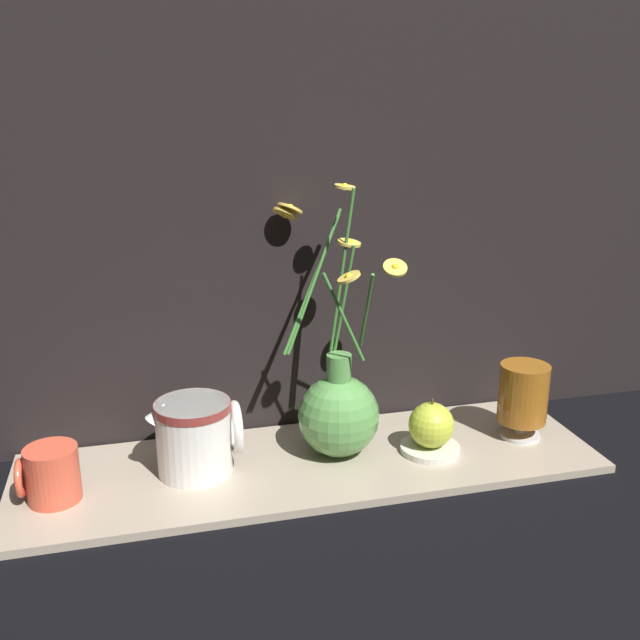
{
  "coord_description": "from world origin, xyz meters",
  "views": [
    {
      "loc": [
        -0.23,
        -0.94,
        0.53
      ],
      "look_at": [
        0.01,
        0.0,
        0.23
      ],
      "focal_mm": 40.0,
      "sensor_mm": 36.0,
      "label": 1
    }
  ],
  "objects_px": {
    "yellow_mug": "(51,474)",
    "ceramic_pitcher": "(196,434)",
    "vase_with_flowers": "(338,409)",
    "orange_fruit": "(431,425)",
    "tea_glass": "(523,395)"
  },
  "relations": [
    {
      "from": "yellow_mug",
      "to": "ceramic_pitcher",
      "type": "xyz_separation_m",
      "value": [
        0.2,
        0.03,
        0.02
      ]
    },
    {
      "from": "vase_with_flowers",
      "to": "orange_fruit",
      "type": "xyz_separation_m",
      "value": [
        0.14,
        -0.03,
        -0.03
      ]
    },
    {
      "from": "ceramic_pitcher",
      "to": "orange_fruit",
      "type": "height_order",
      "value": "ceramic_pitcher"
    },
    {
      "from": "vase_with_flowers",
      "to": "ceramic_pitcher",
      "type": "bearing_deg",
      "value": -178.85
    },
    {
      "from": "tea_glass",
      "to": "ceramic_pitcher",
      "type": "bearing_deg",
      "value": 178.29
    },
    {
      "from": "yellow_mug",
      "to": "orange_fruit",
      "type": "relative_size",
      "value": 1.04
    },
    {
      "from": "yellow_mug",
      "to": "ceramic_pitcher",
      "type": "distance_m",
      "value": 0.2
    },
    {
      "from": "vase_with_flowers",
      "to": "orange_fruit",
      "type": "relative_size",
      "value": 5.23
    },
    {
      "from": "ceramic_pitcher",
      "to": "tea_glass",
      "type": "distance_m",
      "value": 0.52
    },
    {
      "from": "vase_with_flowers",
      "to": "orange_fruit",
      "type": "height_order",
      "value": "vase_with_flowers"
    },
    {
      "from": "vase_with_flowers",
      "to": "ceramic_pitcher",
      "type": "xyz_separation_m",
      "value": [
        -0.22,
        -0.0,
        -0.01
      ]
    },
    {
      "from": "vase_with_flowers",
      "to": "ceramic_pitcher",
      "type": "relative_size",
      "value": 3.04
    },
    {
      "from": "ceramic_pitcher",
      "to": "yellow_mug",
      "type": "bearing_deg",
      "value": -171.6
    },
    {
      "from": "yellow_mug",
      "to": "tea_glass",
      "type": "height_order",
      "value": "tea_glass"
    },
    {
      "from": "yellow_mug",
      "to": "orange_fruit",
      "type": "height_order",
      "value": "orange_fruit"
    }
  ]
}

